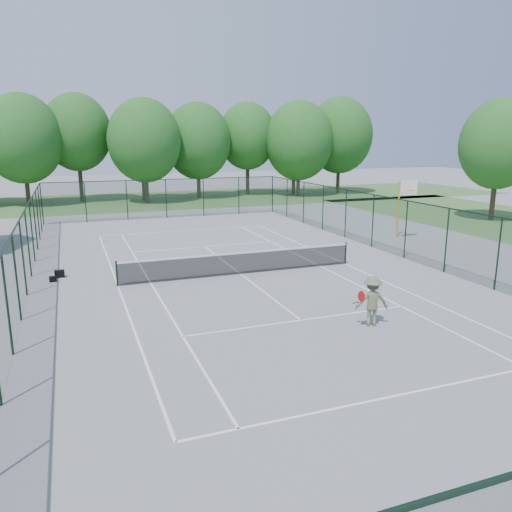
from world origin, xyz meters
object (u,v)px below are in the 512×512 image
object	(u,v)px
tennis_player	(372,301)
basketball_goal	(404,197)
sports_bag_a	(60,274)
tennis_net	(241,262)

from	to	relation	value
tennis_player	basketball_goal	bearing A→B (deg)	49.99
tennis_player	sports_bag_a	bearing A→B (deg)	134.47
tennis_net	basketball_goal	bearing A→B (deg)	20.37
sports_bag_a	basketball_goal	bearing A→B (deg)	2.29
tennis_net	sports_bag_a	distance (m)	8.15
tennis_net	tennis_player	distance (m)	7.88
sports_bag_a	tennis_player	distance (m)	13.98
tennis_net	tennis_player	xyz separation A→B (m)	(1.99, -7.62, 0.27)
basketball_goal	sports_bag_a	bearing A→B (deg)	-173.79
tennis_net	tennis_player	world-z (taller)	tennis_player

